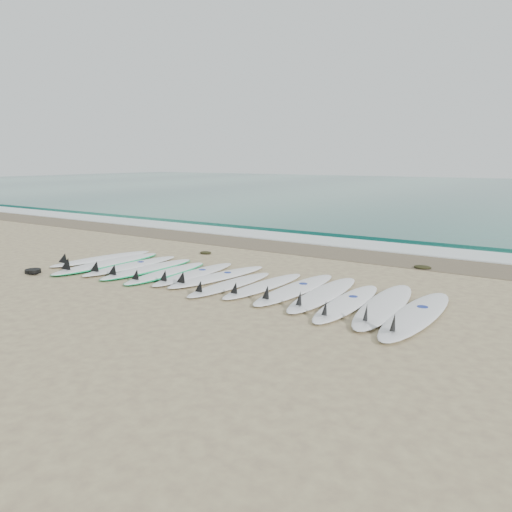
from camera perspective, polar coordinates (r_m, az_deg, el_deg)
The scene contains 22 objects.
ground at distance 9.66m, azimuth -3.51°, elevation -3.07°, with size 120.00×120.00×0.00m, color tan.
ocean at distance 40.45m, azimuth 25.47°, elevation 6.66°, with size 120.00×55.00×0.03m, color #1F6659.
wet_sand_band at distance 13.10m, azimuth 7.30°, elevation 0.63°, with size 120.00×1.80×0.01m, color brown.
foam_band at distance 14.35m, azimuth 9.77°, elevation 1.52°, with size 120.00×1.40×0.04m, color silver.
wave_crest at distance 15.72m, azimuth 11.98°, elevation 2.37°, with size 120.00×1.00×0.10m, color #1F6659.
surfboard_0 at distance 12.25m, azimuth -17.42°, elevation -0.27°, with size 0.94×2.65×0.33m.
surfboard_1 at distance 11.66m, azimuth -16.70°, elevation -0.80°, with size 0.74×2.93×0.37m.
surfboard_2 at distance 11.26m, azimuth -14.29°, elevation -1.07°, with size 0.63×2.60×0.33m.
surfboard_3 at distance 10.88m, azimuth -12.35°, elevation -1.45°, with size 0.71×2.55×0.32m.
surfboard_4 at distance 10.43m, azimuth -10.32°, elevation -1.92°, with size 0.68×2.42×0.30m.
surfboard_5 at distance 10.22m, azimuth -7.24°, elevation -2.05°, with size 0.57×2.50×0.32m.
surfboard_6 at distance 9.94m, azimuth -4.59°, elevation -2.36°, with size 0.93×2.60×0.33m.
surfboard_7 at distance 9.33m, azimuth -3.12°, elevation -3.26°, with size 0.63×2.37×0.30m.
surfboard_8 at distance 9.21m, azimuth 0.74°, elevation -3.42°, with size 0.64×2.40×0.30m.
surfboard_9 at distance 8.98m, azimuth 4.37°, elevation -3.79°, with size 0.60×2.68×0.34m.
surfboard_10 at distance 8.71m, azimuth 7.58°, elevation -4.33°, with size 0.69×2.71×0.34m.
surfboard_11 at distance 8.25m, azimuth 10.26°, elevation -5.29°, with size 0.64×2.59×0.33m.
surfboard_12 at distance 8.21m, azimuth 14.34°, elevation -5.49°, with size 0.84×2.93×0.37m.
surfboard_13 at distance 7.86m, azimuth 17.74°, elevation -6.42°, with size 0.65×2.92×0.37m.
seaweed_near at distance 12.63m, azimuth -5.78°, elevation 0.39°, with size 0.32×0.25×0.06m, color black.
seaweed_far at distance 11.45m, azimuth 18.50°, elevation -1.21°, with size 0.38×0.29×0.07m, color black.
leash_coil at distance 11.41m, azimuth -24.11°, elevation -1.59°, with size 0.46×0.36×0.11m.
Camera 1 is at (5.64, -7.49, 2.35)m, focal length 35.00 mm.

